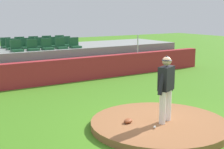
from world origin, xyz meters
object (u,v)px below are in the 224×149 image
at_px(fielding_glove, 128,121).
at_px(stadium_chair_12, 34,43).
at_px(stadium_chair_1, 33,47).
at_px(stadium_chair_6, 26,45).
at_px(stadium_chair_7, 40,45).
at_px(stadium_chair_9, 67,43).
at_px(stadium_chair_0, 16,48).
at_px(stadium_chair_14, 60,42).
at_px(stadium_chair_11, 20,44).
at_px(pitcher, 166,84).
at_px(stadium_chair_3, 61,45).
at_px(stadium_chair_13, 47,42).
at_px(stadium_chair_4, 75,45).
at_px(stadium_chair_10, 6,45).
at_px(stadium_chair_5, 12,46).
at_px(stadium_chair_2, 47,46).
at_px(baseball, 155,127).
at_px(stadium_chair_8, 54,44).

height_order(fielding_glove, stadium_chair_12, stadium_chair_12).
distance_m(stadium_chair_1, stadium_chair_6, 0.90).
xyz_separation_m(stadium_chair_7, stadium_chair_9, (1.40, -0.02, 0.00)).
distance_m(stadium_chair_0, stadium_chair_7, 1.65).
distance_m(stadium_chair_12, stadium_chair_14, 1.43).
distance_m(stadium_chair_9, stadium_chair_12, 1.64).
bearing_deg(stadium_chair_11, stadium_chair_14, 178.54).
relative_size(pitcher, stadium_chair_3, 3.58).
relative_size(stadium_chair_3, stadium_chair_11, 1.00).
xyz_separation_m(fielding_glove, stadium_chair_13, (1.52, 9.30, 1.29)).
relative_size(stadium_chair_4, stadium_chair_10, 1.00).
xyz_separation_m(stadium_chair_4, stadium_chair_5, (-2.78, 0.91, 0.00)).
bearing_deg(stadium_chair_13, stadium_chair_3, 88.78).
height_order(stadium_chair_6, stadium_chair_14, same).
xyz_separation_m(stadium_chair_3, stadium_chair_12, (-0.69, 1.73, 0.00)).
bearing_deg(stadium_chair_3, stadium_chair_11, -51.83).
bearing_deg(stadium_chair_5, stadium_chair_10, -88.85).
xyz_separation_m(stadium_chair_5, stadium_chair_7, (1.36, 0.01, 0.00)).
height_order(stadium_chair_2, stadium_chair_7, same).
relative_size(baseball, stadium_chair_9, 0.15).
xyz_separation_m(stadium_chair_3, stadium_chair_4, (0.71, -0.03, 0.00)).
relative_size(stadium_chair_2, stadium_chair_3, 1.00).
relative_size(stadium_chair_2, stadium_chair_12, 1.00).
bearing_deg(stadium_chair_11, fielding_glove, 89.43).
bearing_deg(stadium_chair_0, stadium_chair_11, -112.17).
bearing_deg(fielding_glove, baseball, -93.94).
distance_m(stadium_chair_2, stadium_chair_9, 1.66).
xyz_separation_m(baseball, stadium_chair_13, (1.21, 10.02, 1.31)).
bearing_deg(stadium_chair_8, pitcher, 85.89).
height_order(fielding_glove, stadium_chair_2, stadium_chair_2).
bearing_deg(fielding_glove, stadium_chair_4, 46.71).
distance_m(pitcher, stadium_chair_13, 9.80).
bearing_deg(stadium_chair_5, stadium_chair_13, -157.02).
relative_size(stadium_chair_1, stadium_chair_14, 1.00).
bearing_deg(stadium_chair_8, stadium_chair_13, -90.58).
xyz_separation_m(stadium_chair_1, stadium_chair_3, (1.38, 0.02, 0.00)).
height_order(stadium_chair_5, stadium_chair_6, same).
bearing_deg(stadium_chair_11, stadium_chair_1, 90.28).
bearing_deg(stadium_chair_2, stadium_chair_10, -51.57).
distance_m(stadium_chair_1, stadium_chair_13, 2.28).
bearing_deg(stadium_chair_10, stadium_chair_9, 162.95).
bearing_deg(stadium_chair_1, stadium_chair_14, -140.79).
relative_size(stadium_chair_0, stadium_chair_13, 1.00).
relative_size(stadium_chair_9, stadium_chair_13, 1.00).
bearing_deg(stadium_chair_8, stadium_chair_0, 21.72).
relative_size(pitcher, stadium_chair_4, 3.58).
height_order(baseball, stadium_chair_7, stadium_chair_7).
xyz_separation_m(stadium_chair_1, stadium_chair_13, (1.42, 1.78, 0.00)).
xyz_separation_m(pitcher, stadium_chair_5, (-1.46, 8.88, 0.31)).
xyz_separation_m(stadium_chair_6, stadium_chair_8, (1.39, -0.03, 0.00)).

